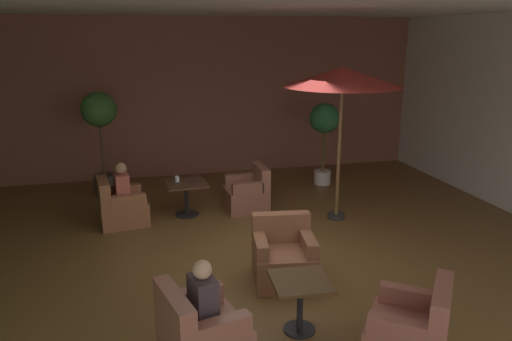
{
  "coord_description": "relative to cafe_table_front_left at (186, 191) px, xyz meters",
  "views": [
    {
      "loc": [
        -1.72,
        -6.37,
        3.21
      ],
      "look_at": [
        0.0,
        0.49,
        1.24
      ],
      "focal_mm": 34.17,
      "sensor_mm": 36.0,
      "label": 1
    }
  ],
  "objects": [
    {
      "name": "potted_tree_mid_left",
      "position": [
        -1.51,
        1.61,
        1.0
      ],
      "size": [
        0.7,
        0.7,
        2.14
      ],
      "color": "#3F322B",
      "rests_on": "ground_plane"
    },
    {
      "name": "cafe_table_front_right",
      "position": [
        0.82,
        -3.96,
        -0.0
      ],
      "size": [
        0.67,
        0.67,
        0.63
      ],
      "color": "black",
      "rests_on": "ground_plane"
    },
    {
      "name": "patron_by_window",
      "position": [
        -0.29,
        -4.25,
        0.28
      ],
      "size": [
        0.29,
        0.37,
        0.68
      ],
      "color": "#3F3136",
      "rests_on": "ground_plane"
    },
    {
      "name": "iced_drink_cup",
      "position": [
        -0.15,
        0.07,
        0.21
      ],
      "size": [
        0.08,
        0.08,
        0.11
      ],
      "primitive_type": "cylinder",
      "color": "silver",
      "rests_on": "cafe_table_front_left"
    },
    {
      "name": "patio_umbrella_tall_red",
      "position": [
        2.61,
        -0.82,
        2.03
      ],
      "size": [
        2.01,
        2.01,
        2.69
      ],
      "color": "#2D2D2D",
      "rests_on": "ground_plane"
    },
    {
      "name": "armchair_front_left_east",
      "position": [
        -1.16,
        -0.16,
        -0.17
      ],
      "size": [
        0.88,
        0.81,
        0.83
      ],
      "color": "#93593A",
      "rests_on": "ground_plane"
    },
    {
      "name": "armchair_front_right_north",
      "position": [
        1.77,
        -4.7,
        -0.16
      ],
      "size": [
        1.09,
        1.1,
        0.86
      ],
      "color": "#935345",
      "rests_on": "ground_plane"
    },
    {
      "name": "armchair_front_right_south",
      "position": [
        -0.33,
        -4.26,
        -0.15
      ],
      "size": [
        0.94,
        0.97,
        0.86
      ],
      "color": "#8F5645",
      "rests_on": "ground_plane"
    },
    {
      "name": "armchair_front_left_north",
      "position": [
        1.17,
        0.04,
        -0.17
      ],
      "size": [
        0.78,
        0.78,
        0.84
      ],
      "color": "#8C5544",
      "rests_on": "ground_plane"
    },
    {
      "name": "potted_tree_left_corner",
      "position": [
        3.15,
        1.23,
        0.83
      ],
      "size": [
        0.65,
        0.65,
        1.8
      ],
      "color": "silver",
      "rests_on": "ground_plane"
    },
    {
      "name": "ground_plane",
      "position": [
        0.9,
        -2.13,
        -0.48
      ],
      "size": [
        10.11,
        9.86,
        0.02
      ],
      "primitive_type": "cube",
      "color": "brown"
    },
    {
      "name": "armchair_front_right_east",
      "position": [
        0.99,
        -2.79,
        -0.15
      ],
      "size": [
        0.9,
        0.88,
        0.86
      ],
      "color": "brown",
      "rests_on": "ground_plane"
    },
    {
      "name": "patron_blue_shirt",
      "position": [
        -1.12,
        -0.15,
        0.24
      ],
      "size": [
        0.28,
        0.43,
        0.7
      ],
      "color": "#B55346",
      "rests_on": "ground_plane"
    },
    {
      "name": "wall_back_brick",
      "position": [
        0.9,
        2.76,
        1.34
      ],
      "size": [
        10.11,
        0.08,
        3.62
      ],
      "primitive_type": "cube",
      "color": "brown",
      "rests_on": "ground_plane"
    },
    {
      "name": "cafe_table_front_left",
      "position": [
        0.0,
        0.0,
        0.0
      ],
      "size": [
        0.77,
        0.77,
        0.63
      ],
      "color": "black",
      "rests_on": "ground_plane"
    }
  ]
}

